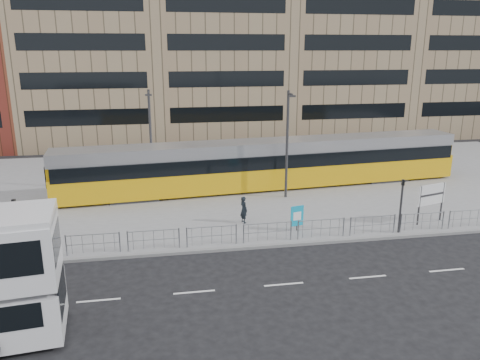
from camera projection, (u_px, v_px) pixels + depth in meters
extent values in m
plane|color=black|center=(226.00, 251.00, 24.33)|extent=(120.00, 120.00, 0.00)
cube|color=gray|center=(204.00, 186.00, 35.69)|extent=(64.00, 24.00, 0.15)
cube|color=gray|center=(226.00, 249.00, 24.36)|extent=(64.00, 0.25, 0.17)
cube|color=#8F7A5C|center=(92.00, 41.00, 51.94)|extent=(14.00, 16.00, 22.00)
cube|color=#8F7A5C|center=(217.00, 32.00, 54.01)|extent=(14.00, 16.00, 24.00)
cube|color=#8F7A5C|center=(331.00, 46.00, 56.75)|extent=(14.00, 16.00, 21.00)
cube|color=#8F7A5C|center=(438.00, 38.00, 58.82)|extent=(14.00, 16.00, 23.00)
cylinder|color=gray|center=(262.00, 224.00, 24.82)|extent=(32.00, 0.05, 0.05)
cylinder|color=gray|center=(262.00, 232.00, 24.95)|extent=(32.00, 0.04, 0.04)
cube|color=white|center=(262.00, 286.00, 20.71)|extent=(62.00, 0.12, 0.01)
cube|color=#DDA30C|center=(266.00, 174.00, 34.77)|extent=(30.29, 5.48, 1.72)
cube|color=black|center=(266.00, 159.00, 34.45)|extent=(29.86, 5.49, 0.97)
cube|color=#A6A6AB|center=(266.00, 146.00, 34.21)|extent=(30.27, 5.26, 0.86)
cube|color=#DDA30C|center=(434.00, 154.00, 38.19)|extent=(1.50, 2.53, 2.80)
cube|color=#DDA30C|center=(59.00, 178.00, 30.98)|extent=(1.50, 2.53, 2.80)
cylinder|color=#2D2D30|center=(266.00, 164.00, 34.56)|extent=(2.78, 2.78, 3.23)
cube|color=#2D2D30|center=(381.00, 175.00, 37.40)|extent=(3.46, 2.98, 0.54)
cube|color=#2D2D30|center=(134.00, 194.00, 32.56)|extent=(3.46, 2.98, 0.54)
cylinder|color=#2D2D30|center=(419.00, 206.00, 27.24)|extent=(0.10, 0.10, 2.36)
cylinder|color=#2D2D30|center=(442.00, 201.00, 28.02)|extent=(0.10, 0.10, 2.36)
cube|color=white|center=(432.00, 194.00, 27.48)|extent=(2.00, 0.65, 1.23)
cylinder|color=#2D2D30|center=(297.00, 224.00, 26.58)|extent=(0.06, 0.06, 0.79)
cube|color=#0D97C2|center=(297.00, 216.00, 26.45)|extent=(0.78, 0.22, 1.18)
cube|color=white|center=(297.00, 216.00, 26.41)|extent=(0.48, 0.11, 0.49)
imported|color=black|center=(244.00, 210.00, 27.70)|extent=(0.57, 0.69, 1.62)
cylinder|color=#2D2D30|center=(17.00, 231.00, 22.66)|extent=(0.12, 0.12, 3.00)
imported|color=#2D2D30|center=(14.00, 209.00, 22.36)|extent=(0.21, 0.23, 1.00)
cylinder|color=#2D2D30|center=(401.00, 207.00, 26.02)|extent=(0.12, 0.12, 3.00)
imported|color=#2D2D30|center=(403.00, 188.00, 25.72)|extent=(0.21, 0.23, 1.00)
cylinder|color=#2D2D30|center=(151.00, 141.00, 33.27)|extent=(0.18, 0.18, 7.30)
cylinder|color=#2D2D30|center=(148.00, 93.00, 31.96)|extent=(0.14, 0.90, 0.14)
cube|color=#2D2D30|center=(148.00, 95.00, 31.56)|extent=(0.45, 0.20, 0.12)
cylinder|color=#2D2D30|center=(287.00, 145.00, 31.77)|extent=(0.18, 0.18, 7.37)
cylinder|color=#2D2D30|center=(290.00, 94.00, 30.45)|extent=(0.14, 0.90, 0.14)
cube|color=#2D2D30|center=(292.00, 96.00, 30.05)|extent=(0.45, 0.20, 0.12)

